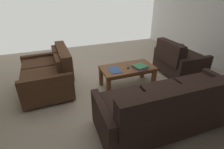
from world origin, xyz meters
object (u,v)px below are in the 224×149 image
Objects in this scene: armchair_side at (178,61)px; loveseat_near at (49,74)px; tv_remote at (128,67)px; sofa_main at (172,106)px; book_stack at (140,67)px; loose_magazine at (114,70)px; coffee_table at (127,70)px.

loveseat_near is at bearing -7.31° from armchair_side.
sofa_main is at bearing 93.43° from tv_remote.
book_stack is (-0.12, -1.12, 0.10)m from sofa_main.
armchair_side is 1.32m from tv_remote.
book_stack is (-1.66, 0.57, 0.11)m from loveseat_near.
armchair_side is 5.94× the size of tv_remote.
sofa_main is 6.62× the size of loose_magazine.
loveseat_near is at bearing -47.59° from sofa_main.
sofa_main reaches higher than coffee_table.
coffee_table is at bearing -40.18° from tv_remote.
armchair_side reaches higher than tv_remote.
tv_remote is 0.30m from loose_magazine.
loveseat_near is 7.78× the size of tv_remote.
loose_magazine is at bearing 158.28° from loveseat_near.
tv_remote is (-0.01, 0.01, 0.08)m from coffee_table.
book_stack is 0.23m from tv_remote.
loveseat_near reaches higher than tv_remote.
armchair_side is at bearing -132.88° from sofa_main.
book_stack is at bearing 147.44° from tv_remote.
loose_magazine is at bearing 3.91° from armchair_side.
coffee_table is at bearing 163.35° from loveseat_near.
tv_remote is (1.31, 0.09, 0.10)m from armchair_side.
loveseat_near is 1.31× the size of armchair_side.
armchair_side is (-1.32, -0.08, -0.02)m from coffee_table.
sofa_main is 1.28m from loose_magazine.
sofa_main is at bearing 132.41° from loveseat_near.
book_stack is at bearing 10.66° from armchair_side.
armchair_side is 1.14m from book_stack.
sofa_main is at bearing 93.70° from coffee_table.
coffee_table is at bearing -32.82° from book_stack.
coffee_table is (0.08, -1.25, -0.00)m from sofa_main.
tv_remote is at bearing -32.56° from book_stack.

